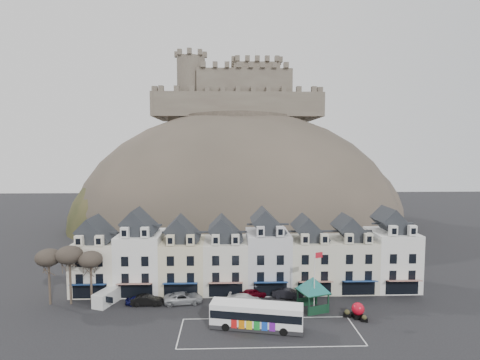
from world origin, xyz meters
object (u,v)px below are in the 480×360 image
at_px(white_van, 107,297).
at_px(car_white, 245,299).
at_px(red_buoy, 358,310).
at_px(flagpole, 315,278).
at_px(car_silver, 183,298).
at_px(car_charcoal, 288,293).
at_px(bus_shelter, 313,284).
at_px(car_maroon, 253,293).
at_px(bus, 256,315).
at_px(car_navy, 139,300).
at_px(car_black, 147,300).

relative_size(white_van, car_white, 0.95).
height_order(red_buoy, car_white, red_buoy).
bearing_deg(car_white, flagpole, -98.52).
bearing_deg(car_silver, white_van, 81.08).
relative_size(car_white, car_charcoal, 1.09).
xyz_separation_m(bus_shelter, car_maroon, (-8.05, 4.68, -2.98)).
xyz_separation_m(bus, white_van, (-21.27, 8.26, -0.79)).
relative_size(white_van, car_navy, 1.27).
bearing_deg(car_maroon, car_black, 77.92).
bearing_deg(red_buoy, bus_shelter, 154.41).
bearing_deg(car_white, car_silver, 96.08).
bearing_deg(car_navy, bus_shelter, -99.59).
bearing_deg(car_silver, flagpole, -110.54).
bearing_deg(flagpole, red_buoy, -15.73).
bearing_deg(car_charcoal, bus_shelter, -131.48).
bearing_deg(car_white, bus, -161.39).
height_order(bus_shelter, car_charcoal, bus_shelter).
xyz_separation_m(bus_shelter, car_white, (-9.36, 2.18, -2.96)).
bearing_deg(bus, red_buoy, 22.08).
bearing_deg(car_navy, flagpole, -102.06).
height_order(car_black, car_white, car_black).
bearing_deg(flagpole, bus, -153.76).
distance_m(bus_shelter, car_silver, 18.91).
distance_m(red_buoy, flagpole, 6.94).
relative_size(car_navy, car_silver, 0.68).
height_order(bus_shelter, red_buoy, bus_shelter).
xyz_separation_m(car_black, car_maroon, (15.60, 2.31, -0.03)).
height_order(white_van, car_maroon, white_van).
bearing_deg(car_maroon, flagpole, -146.08).
bearing_deg(car_white, white_van, 98.28).
bearing_deg(red_buoy, car_navy, 170.16).
relative_size(bus, car_black, 2.64).
bearing_deg(bus_shelter, car_navy, 155.33).
distance_m(car_white, car_charcoal, 6.83).
xyz_separation_m(car_black, car_silver, (5.20, 0.55, 0.04)).
height_order(car_white, car_charcoal, car_charcoal).
bearing_deg(bus, car_charcoal, 71.43).
xyz_separation_m(red_buoy, car_maroon, (-13.56, 7.32, -0.34)).
distance_m(flagpole, car_white, 10.82).
relative_size(car_black, car_silver, 0.81).
xyz_separation_m(bus, car_silver, (-10.12, 8.13, -1.02)).
relative_size(red_buoy, car_charcoal, 0.44).
height_order(flagpole, car_black, flagpole).
relative_size(white_van, car_maroon, 1.15).
bearing_deg(car_maroon, car_charcoal, -115.35).
distance_m(bus, white_van, 22.83).
distance_m(flagpole, car_black, 24.31).
bearing_deg(car_navy, white_van, 81.39).
distance_m(bus, car_maroon, 9.96).
bearing_deg(flagpole, white_van, 172.05).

